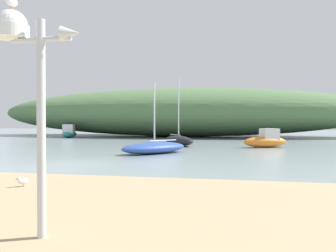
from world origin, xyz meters
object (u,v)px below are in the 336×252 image
at_px(seagull_on_radar, 11,0).
at_px(motorboat_inner_mooring, 69,133).
at_px(mast_structure, 23,52).
at_px(sailboat_far_right, 179,140).
at_px(seagull_upper_strand, 23,181).
at_px(sailboat_outer_mooring, 154,148).
at_px(motorboat_centre_water, 266,140).

bearing_deg(seagull_on_radar, motorboat_inner_mooring, 115.77).
relative_size(mast_structure, motorboat_inner_mooring, 0.80).
xyz_separation_m(sailboat_far_right, seagull_upper_strand, (-0.68, -17.76, -0.04)).
bearing_deg(seagull_upper_strand, sailboat_far_right, 87.81).
xyz_separation_m(sailboat_outer_mooring, motorboat_inner_mooring, (-13.28, 16.16, 0.17)).
bearing_deg(seagull_on_radar, sailboat_outer_mooring, 96.22).
bearing_deg(motorboat_inner_mooring, motorboat_centre_water, -27.89).
distance_m(motorboat_centre_water, seagull_upper_strand, 18.38).
relative_size(mast_structure, sailboat_outer_mooring, 0.73).
relative_size(seagull_on_radar, sailboat_outer_mooring, 0.07).
height_order(mast_structure, seagull_on_radar, seagull_on_radar).
distance_m(motorboat_inner_mooring, seagull_upper_strand, 30.26).
distance_m(sailboat_outer_mooring, motorboat_centre_water, 8.53).
relative_size(mast_structure, motorboat_centre_water, 0.97).
bearing_deg(seagull_upper_strand, motorboat_centre_water, 68.52).
bearing_deg(sailboat_outer_mooring, motorboat_inner_mooring, 129.42).
relative_size(seagull_on_radar, motorboat_inner_mooring, 0.08).
relative_size(sailboat_outer_mooring, sailboat_far_right, 0.88).
bearing_deg(sailboat_outer_mooring, mast_structure, -83.10).
relative_size(sailboat_outer_mooring, motorboat_centre_water, 1.34).
bearing_deg(mast_structure, seagull_upper_strand, 123.91).
bearing_deg(motorboat_centre_water, seagull_on_radar, -102.72).
distance_m(sailboat_outer_mooring, motorboat_inner_mooring, 20.91).
xyz_separation_m(sailboat_outer_mooring, sailboat_far_right, (0.18, 6.49, 0.05)).
distance_m(motorboat_inner_mooring, sailboat_far_right, 16.57).
distance_m(mast_structure, seagull_upper_strand, 4.74).
distance_m(motorboat_inner_mooring, motorboat_centre_water, 22.07).
bearing_deg(mast_structure, motorboat_inner_mooring, 116.04).
height_order(motorboat_centre_water, sailboat_far_right, sailboat_far_right).
bearing_deg(seagull_on_radar, seagull_upper_strand, 121.73).
relative_size(mast_structure, seagull_on_radar, 9.94).
bearing_deg(motorboat_inner_mooring, mast_structure, -63.96).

